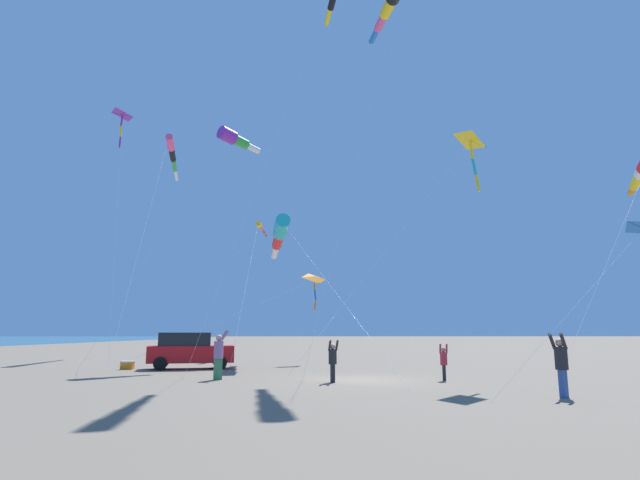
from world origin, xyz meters
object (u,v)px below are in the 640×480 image
object	(u,v)px
kite_windsock_rainbow_low_near	(172,153)
kite_windsock_black_fish_shape	(280,234)
person_bystander_far	(444,361)
person_child_green_jacket	(561,362)
person_child_grey_jacket	(333,359)
person_adult_flyer	(219,353)
kite_windsock_green_low_center	(389,6)
kite_delta_teal_far_right	(123,115)
kite_windsock_striped_overhead	(261,228)
kite_delta_yellow_midlevel	(471,141)
kite_delta_purple_drifting	(314,279)
parked_car	(189,350)
kite_windsock_white_trailing	(234,139)
cooler_box	(127,365)

from	to	relation	value
kite_windsock_rainbow_low_near	kite_windsock_black_fish_shape	bearing A→B (deg)	128.57
person_bystander_far	kite_windsock_rainbow_low_near	bearing A→B (deg)	-53.08
person_child_green_jacket	person_child_grey_jacket	bearing A→B (deg)	-37.59
person_adult_flyer	kite_windsock_green_low_center	xyz separation A→B (m)	(-8.24, -5.33, 19.31)
person_child_grey_jacket	kite_delta_teal_far_right	size ratio (longest dim) A/B	0.09
kite_windsock_rainbow_low_near	kite_windsock_striped_overhead	bearing A→B (deg)	155.38
person_child_grey_jacket	kite_delta_yellow_midlevel	world-z (taller)	kite_delta_yellow_midlevel
person_adult_flyer	person_child_grey_jacket	world-z (taller)	person_adult_flyer
kite_delta_purple_drifting	person_bystander_far	bearing A→B (deg)	111.92
parked_car	kite_windsock_white_trailing	xyz separation A→B (m)	(-1.53, -3.30, 12.93)
person_adult_flyer	person_child_grey_jacket	bearing A→B (deg)	163.82
parked_car	kite_delta_yellow_midlevel	distance (m)	17.30
parked_car	cooler_box	distance (m)	3.14
kite_windsock_rainbow_low_near	kite_windsock_black_fish_shape	distance (m)	18.46
kite_windsock_striped_overhead	kite_windsock_rainbow_low_near	bearing A→B (deg)	-24.62
kite_windsock_rainbow_low_near	kite_windsock_green_low_center	size ratio (longest dim) A/B	1.02
person_child_grey_jacket	kite_windsock_striped_overhead	size ratio (longest dim) A/B	0.11
kite_windsock_rainbow_low_near	kite_windsock_striped_overhead	distance (m)	11.52
parked_car	kite_windsock_white_trailing	size ratio (longest dim) A/B	0.32
person_child_grey_jacket	kite_windsock_rainbow_low_near	bearing A→B (deg)	-61.53
person_bystander_far	kite_windsock_rainbow_low_near	size ratio (longest dim) A/B	0.07
cooler_box	person_child_grey_jacket	distance (m)	12.50
kite_windsock_black_fish_shape	kite_windsock_green_low_center	distance (m)	14.65
person_bystander_far	kite_windsock_green_low_center	bearing A→B (deg)	-84.35
person_child_green_jacket	kite_windsock_green_low_center	xyz separation A→B (m)	(2.53, -11.48, 19.36)
kite_delta_yellow_midlevel	cooler_box	bearing A→B (deg)	-20.87
kite_windsock_striped_overhead	kite_delta_teal_far_right	bearing A→B (deg)	23.41
person_child_grey_jacket	kite_windsock_rainbow_low_near	size ratio (longest dim) A/B	0.07
kite_windsock_rainbow_low_near	kite_delta_yellow_midlevel	xyz separation A→B (m)	(-18.59, 21.56, -7.02)
kite_delta_yellow_midlevel	kite_delta_teal_far_right	world-z (taller)	kite_delta_teal_far_right
parked_car	cooler_box	bearing A→B (deg)	5.08
kite_windsock_black_fish_shape	kite_windsock_striped_overhead	xyz separation A→B (m)	(1.79, -8.69, 2.14)
person_child_green_jacket	kite_windsock_black_fish_shape	xyz separation A→B (m)	(8.78, -15.26, 6.67)
parked_car	kite_windsock_green_low_center	size ratio (longest dim) A/B	0.22
person_child_green_jacket	person_bystander_far	size ratio (longest dim) A/B	1.31
person_child_green_jacket	person_adult_flyer	bearing A→B (deg)	-29.71
person_bystander_far	kite_delta_teal_far_right	size ratio (longest dim) A/B	0.08
person_bystander_far	kite_windsock_green_low_center	size ratio (longest dim) A/B	0.07
person_bystander_far	kite_windsock_white_trailing	bearing A→B (deg)	-46.88
person_child_grey_jacket	kite_windsock_black_fish_shape	size ratio (longest dim) A/B	0.09
kite_windsock_rainbow_low_near	kite_windsock_white_trailing	distance (m)	14.06
kite_windsock_black_fish_shape	kite_windsock_rainbow_low_near	bearing A→B (deg)	-51.43
kite_windsock_green_low_center	person_child_green_jacket	bearing A→B (deg)	102.43
person_bystander_far	kite_delta_purple_drifting	distance (m)	13.38
kite_windsock_black_fish_shape	kite_windsock_green_low_center	world-z (taller)	kite_windsock_green_low_center
kite_delta_purple_drifting	kite_delta_teal_far_right	xyz separation A→B (m)	(13.58, -2.68, 11.92)
person_child_grey_jacket	kite_windsock_black_fish_shape	distance (m)	12.69
person_adult_flyer	kite_delta_teal_far_right	bearing A→B (deg)	-55.24
kite_delta_yellow_midlevel	kite_windsock_striped_overhead	distance (m)	20.71
kite_windsock_rainbow_low_near	cooler_box	bearing A→B (deg)	98.70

